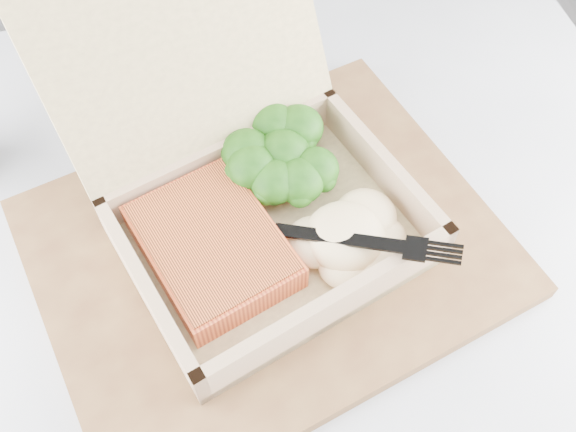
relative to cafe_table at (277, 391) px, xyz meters
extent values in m
cube|color=#B3B5BD|center=(0.00, 0.00, 0.18)|extent=(0.90, 0.90, 0.03)
cube|color=brown|center=(0.00, 0.06, 0.20)|extent=(0.46, 0.42, 0.02)
cube|color=tan|center=(0.01, 0.06, 0.21)|extent=(0.29, 0.26, 0.01)
cube|color=#A28263|center=(-0.09, 0.02, 0.23)|extent=(0.08, 0.17, 0.05)
cube|color=#A28263|center=(0.11, 0.11, 0.23)|extent=(0.08, 0.17, 0.05)
cube|color=#A28263|center=(0.04, -0.02, 0.23)|extent=(0.22, 0.10, 0.05)
cube|color=#A28263|center=(-0.03, 0.14, 0.23)|extent=(0.22, 0.10, 0.05)
cube|color=tan|center=(-0.04, 0.18, 0.33)|extent=(0.25, 0.18, 0.17)
cube|color=orange|center=(-0.04, 0.05, 0.23)|extent=(0.14, 0.16, 0.03)
ellipsoid|color=beige|center=(0.06, 0.04, 0.24)|extent=(0.11, 0.09, 0.04)
cube|color=black|center=(0.01, 0.06, 0.25)|extent=(0.10, 0.05, 0.02)
cube|color=black|center=(0.08, 0.02, 0.25)|extent=(0.05, 0.04, 0.01)
cube|color=white|center=(0.02, 0.25, 0.19)|extent=(0.09, 0.14, 0.00)
camera|label=1|loc=(-0.02, -0.22, 0.68)|focal=40.00mm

